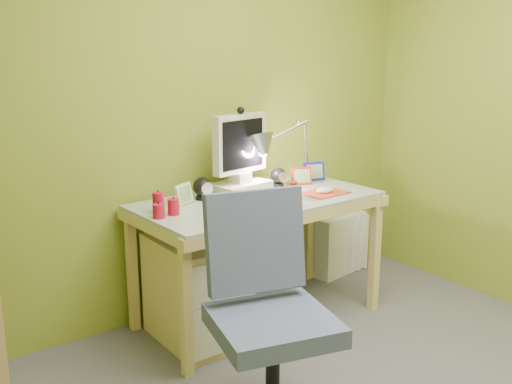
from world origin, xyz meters
TOP-DOWN VIEW (x-y plane):
  - wall_back at (0.00, 1.60)m, footprint 3.20×0.01m
  - desk at (0.18, 1.23)m, footprint 1.41×0.75m
  - monitor at (0.18, 1.41)m, footprint 0.39×0.27m
  - speaker_left at (-0.09, 1.39)m, footprint 0.12×0.12m
  - speaker_right at (0.45, 1.39)m, footprint 0.10×0.10m
  - keyboard at (0.10, 1.09)m, footprint 0.47×0.28m
  - mousepad at (0.56, 1.09)m, footprint 0.28×0.21m
  - mouse at (0.56, 1.09)m, footprint 0.13×0.09m
  - amber_tumbler at (0.36, 1.15)m, footprint 0.07×0.07m
  - candle_cluster at (-0.42, 1.24)m, footprint 0.17×0.16m
  - photo_frame_red at (0.60, 1.35)m, footprint 0.13×0.07m
  - photo_frame_blue at (0.74, 1.39)m, footprint 0.14×0.06m
  - photo_frame_green at (-0.22, 1.37)m, footprint 0.13×0.07m
  - desk_lamp at (0.63, 1.41)m, footprint 0.58×0.35m
  - task_chair at (-0.38, 0.36)m, footprint 0.66×0.66m
  - radiator at (1.09, 1.50)m, footprint 0.45×0.23m

SIDE VIEW (x-z plane):
  - radiator at x=1.09m, z-range 0.00..0.43m
  - desk at x=0.18m, z-range 0.00..0.74m
  - task_chair at x=-0.38m, z-range 0.00..0.98m
  - mousepad at x=0.56m, z-range 0.74..0.75m
  - keyboard at x=0.10m, z-range 0.74..0.76m
  - mouse at x=0.56m, z-range 0.74..0.78m
  - amber_tumbler at x=0.36m, z-range 0.74..0.83m
  - photo_frame_red at x=0.60m, z-range 0.74..0.85m
  - candle_cluster at x=-0.42m, z-range 0.74..0.85m
  - photo_frame_green at x=-0.22m, z-range 0.74..0.85m
  - speaker_right at x=0.45m, z-range 0.74..0.86m
  - photo_frame_blue at x=0.74m, z-range 0.74..0.86m
  - speaker_left at x=-0.09m, z-range 0.74..0.87m
  - monitor at x=0.18m, z-range 0.74..1.23m
  - desk_lamp at x=0.63m, z-range 0.74..1.32m
  - wall_back at x=0.00m, z-range 0.00..2.40m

